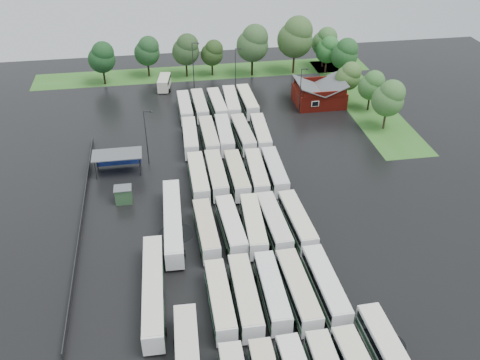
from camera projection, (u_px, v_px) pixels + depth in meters
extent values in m
plane|color=black|center=(240.00, 242.00, 75.07)|extent=(160.00, 160.00, 0.00)
cube|color=maroon|center=(319.00, 96.00, 112.96)|extent=(10.00, 8.00, 3.40)
cube|color=#4C4F51|center=(308.00, 86.00, 111.21)|extent=(5.07, 8.60, 2.19)
cube|color=#4C4F51|center=(331.00, 84.00, 111.90)|extent=(5.07, 8.60, 2.19)
cube|color=maroon|center=(325.00, 94.00, 108.45)|extent=(9.00, 0.20, 1.20)
cube|color=silver|center=(315.00, 104.00, 109.16)|extent=(1.60, 0.12, 1.20)
cylinder|color=#2D2D30|center=(96.00, 170.00, 87.91)|extent=(0.16, 0.16, 3.40)
cylinder|color=#2D2D30|center=(140.00, 167.00, 88.90)|extent=(0.16, 0.16, 3.40)
cylinder|color=#2D2D30|center=(97.00, 161.00, 90.57)|extent=(0.16, 0.16, 3.40)
cylinder|color=#2D2D30|center=(140.00, 157.00, 91.55)|extent=(0.16, 0.16, 3.40)
cube|color=#4C4F51|center=(117.00, 154.00, 88.76)|extent=(8.20, 4.20, 0.15)
cube|color=navy|center=(119.00, 158.00, 91.37)|extent=(7.60, 0.08, 2.60)
cube|color=#2B4E2D|center=(123.00, 195.00, 82.64)|extent=(2.50, 2.00, 2.50)
cube|color=#4C4F51|center=(122.00, 188.00, 81.94)|extent=(2.70, 2.20, 0.12)
cube|color=#306721|center=(205.00, 72.00, 129.14)|extent=(80.00, 10.00, 0.01)
cube|color=#306721|center=(363.00, 101.00, 115.24)|extent=(10.00, 50.00, 0.01)
cube|color=#2D2D30|center=(82.00, 220.00, 78.36)|extent=(0.10, 50.00, 1.20)
cylinder|color=black|center=(348.00, 359.00, 57.66)|extent=(2.60, 0.98, 0.98)
cube|color=silver|center=(220.00, 300.00, 63.16)|extent=(2.50, 11.65, 2.67)
cube|color=black|center=(220.00, 297.00, 62.88)|extent=(2.55, 11.18, 0.85)
cube|color=#1F592D|center=(220.00, 304.00, 63.48)|extent=(2.54, 11.41, 0.59)
cube|color=beige|center=(220.00, 292.00, 62.42)|extent=(2.40, 11.30, 0.12)
cylinder|color=black|center=(225.00, 332.00, 60.80)|extent=(2.47, 0.93, 0.93)
cylinder|color=black|center=(216.00, 286.00, 66.97)|extent=(2.47, 0.93, 0.93)
cube|color=silver|center=(245.00, 296.00, 63.62)|extent=(2.69, 12.21, 2.79)
cube|color=black|center=(245.00, 293.00, 63.31)|extent=(2.74, 11.72, 0.89)
cube|color=#20592F|center=(245.00, 300.00, 63.95)|extent=(2.74, 11.96, 0.61)
cube|color=beige|center=(245.00, 287.00, 62.83)|extent=(2.58, 11.84, 0.12)
cylinder|color=black|center=(251.00, 329.00, 61.14)|extent=(2.59, 0.97, 0.97)
cylinder|color=black|center=(240.00, 282.00, 67.61)|extent=(2.59, 0.97, 0.97)
cube|color=silver|center=(272.00, 292.00, 64.33)|extent=(2.63, 11.84, 2.71)
cube|color=black|center=(272.00, 288.00, 64.04)|extent=(2.68, 11.37, 0.87)
cube|color=#24572D|center=(272.00, 295.00, 64.65)|extent=(2.67, 11.60, 0.60)
cube|color=silver|center=(272.00, 283.00, 63.57)|extent=(2.52, 11.48, 0.12)
cylinder|color=black|center=(279.00, 323.00, 61.92)|extent=(2.51, 0.94, 0.94)
cylinder|color=black|center=(265.00, 278.00, 68.19)|extent=(2.51, 0.94, 0.94)
cube|color=silver|center=(298.00, 290.00, 64.38)|extent=(2.86, 12.34, 2.81)
cube|color=black|center=(298.00, 287.00, 64.08)|extent=(2.91, 11.85, 0.90)
cube|color=#285E33|center=(298.00, 294.00, 64.72)|extent=(2.90, 12.09, 0.62)
cube|color=beige|center=(299.00, 281.00, 63.60)|extent=(2.75, 11.97, 0.12)
cylinder|color=black|center=(306.00, 323.00, 61.88)|extent=(2.61, 0.98, 0.98)
cylinder|color=black|center=(289.00, 277.00, 68.41)|extent=(2.61, 0.98, 0.98)
cube|color=silver|center=(325.00, 286.00, 65.05)|extent=(2.83, 12.33, 2.81)
cube|color=black|center=(326.00, 282.00, 64.75)|extent=(2.89, 11.84, 0.90)
cube|color=#23502C|center=(325.00, 289.00, 65.39)|extent=(2.88, 12.09, 0.62)
cube|color=white|center=(326.00, 277.00, 64.27)|extent=(2.72, 11.96, 0.12)
cylinder|color=black|center=(334.00, 318.00, 62.55)|extent=(2.61, 0.98, 0.98)
cylinder|color=black|center=(316.00, 273.00, 69.08)|extent=(2.61, 0.98, 0.98)
cube|color=silver|center=(206.00, 230.00, 74.42)|extent=(2.73, 11.72, 2.67)
cube|color=black|center=(206.00, 227.00, 74.13)|extent=(2.78, 11.25, 0.85)
cube|color=#184E21|center=(206.00, 233.00, 74.74)|extent=(2.78, 11.48, 0.59)
cube|color=beige|center=(206.00, 222.00, 73.67)|extent=(2.63, 11.36, 0.12)
cylinder|color=black|center=(210.00, 255.00, 72.05)|extent=(2.48, 0.93, 0.93)
cylinder|color=black|center=(204.00, 222.00, 78.24)|extent=(2.48, 0.93, 0.93)
cube|color=silver|center=(231.00, 226.00, 75.10)|extent=(3.00, 11.94, 2.71)
cube|color=black|center=(231.00, 223.00, 74.80)|extent=(3.03, 11.47, 0.87)
cube|color=#1F572B|center=(231.00, 230.00, 75.42)|extent=(3.04, 11.71, 0.60)
cube|color=white|center=(231.00, 218.00, 74.34)|extent=(2.88, 11.58, 0.12)
cylinder|color=black|center=(235.00, 251.00, 72.69)|extent=(2.52, 0.95, 0.95)
cylinder|color=black|center=(227.00, 218.00, 78.98)|extent=(2.52, 0.95, 0.95)
cube|color=silver|center=(253.00, 225.00, 75.24)|extent=(3.13, 12.16, 2.76)
cube|color=black|center=(253.00, 222.00, 74.94)|extent=(3.17, 11.68, 0.88)
cube|color=#174B23|center=(253.00, 229.00, 75.56)|extent=(3.17, 11.92, 0.61)
cube|color=beige|center=(253.00, 217.00, 74.46)|extent=(3.01, 11.79, 0.12)
cylinder|color=black|center=(258.00, 250.00, 72.78)|extent=(2.56, 0.96, 0.96)
cylinder|color=black|center=(248.00, 217.00, 79.18)|extent=(2.56, 0.96, 0.96)
cube|color=silver|center=(274.00, 223.00, 75.68)|extent=(2.88, 12.11, 2.76)
cube|color=black|center=(274.00, 220.00, 75.38)|extent=(2.93, 11.63, 0.88)
cube|color=#204D28|center=(274.00, 226.00, 76.01)|extent=(2.92, 11.87, 0.61)
cube|color=silver|center=(274.00, 215.00, 74.91)|extent=(2.77, 11.75, 0.12)
cylinder|color=black|center=(279.00, 248.00, 73.23)|extent=(2.56, 0.96, 0.96)
cylinder|color=black|center=(268.00, 215.00, 79.62)|extent=(2.56, 0.96, 0.96)
cube|color=silver|center=(297.00, 221.00, 76.02)|extent=(3.01, 12.13, 2.76)
cube|color=black|center=(297.00, 218.00, 75.72)|extent=(3.05, 11.65, 0.88)
cube|color=#1C5525|center=(297.00, 225.00, 76.35)|extent=(3.05, 11.89, 0.61)
cube|color=beige|center=(298.00, 213.00, 75.24)|extent=(2.89, 11.77, 0.12)
cylinder|color=black|center=(303.00, 246.00, 73.57)|extent=(2.56, 0.96, 0.96)
cylinder|color=black|center=(290.00, 213.00, 79.96)|extent=(2.56, 0.96, 0.96)
cube|color=silver|center=(198.00, 178.00, 85.71)|extent=(2.60, 12.19, 2.79)
cube|color=black|center=(198.00, 175.00, 85.41)|extent=(2.65, 11.71, 0.89)
cube|color=#1B4C25|center=(198.00, 181.00, 86.04)|extent=(2.65, 11.95, 0.61)
cube|color=beige|center=(198.00, 170.00, 84.93)|extent=(2.49, 11.83, 0.12)
cylinder|color=black|center=(201.00, 199.00, 83.23)|extent=(2.59, 0.97, 0.97)
cylinder|color=black|center=(196.00, 172.00, 89.70)|extent=(2.59, 0.97, 0.97)
cube|color=silver|center=(216.00, 175.00, 86.44)|extent=(2.55, 12.05, 2.76)
cube|color=black|center=(216.00, 172.00, 86.14)|extent=(2.60, 11.57, 0.88)
cube|color=#275A30|center=(216.00, 178.00, 86.77)|extent=(2.60, 11.81, 0.61)
cube|color=beige|center=(216.00, 168.00, 85.66)|extent=(2.44, 11.69, 0.12)
cylinder|color=black|center=(220.00, 195.00, 83.98)|extent=(2.56, 0.96, 0.96)
cylinder|color=black|center=(214.00, 170.00, 90.38)|extent=(2.56, 0.96, 0.96)
cube|color=silver|center=(237.00, 175.00, 86.45)|extent=(2.61, 12.00, 2.74)
cube|color=black|center=(237.00, 172.00, 86.16)|extent=(2.67, 11.52, 0.88)
cube|color=#1A4D23|center=(237.00, 178.00, 86.78)|extent=(2.66, 11.76, 0.60)
cube|color=beige|center=(237.00, 168.00, 85.68)|extent=(2.51, 11.64, 0.12)
cylinder|color=black|center=(241.00, 195.00, 84.01)|extent=(2.55, 0.96, 0.96)
cylinder|color=black|center=(233.00, 170.00, 90.38)|extent=(2.55, 0.96, 0.96)
cube|color=silver|center=(257.00, 173.00, 86.90)|extent=(2.97, 12.00, 2.73)
cube|color=black|center=(257.00, 171.00, 86.60)|extent=(3.01, 11.53, 0.87)
cube|color=#2C5D36|center=(257.00, 177.00, 87.22)|extent=(3.01, 11.77, 0.60)
cube|color=beige|center=(257.00, 166.00, 86.13)|extent=(2.86, 11.64, 0.12)
cylinder|color=black|center=(261.00, 193.00, 84.47)|extent=(2.53, 0.95, 0.95)
cylinder|color=black|center=(252.00, 169.00, 90.80)|extent=(2.53, 0.95, 0.95)
cube|color=silver|center=(275.00, 171.00, 87.46)|extent=(2.72, 11.90, 2.72)
cube|color=black|center=(275.00, 169.00, 87.16)|extent=(2.77, 11.42, 0.87)
cube|color=#204A28|center=(274.00, 174.00, 87.78)|extent=(2.76, 11.66, 0.60)
cube|color=silver|center=(275.00, 164.00, 86.69)|extent=(2.61, 11.54, 0.12)
cylinder|color=black|center=(279.00, 191.00, 85.04)|extent=(2.52, 0.95, 0.95)
cylinder|color=black|center=(270.00, 167.00, 91.34)|extent=(2.52, 0.95, 0.95)
cube|color=silver|center=(190.00, 138.00, 97.26)|extent=(2.86, 11.91, 2.71)
cube|color=black|center=(190.00, 135.00, 96.97)|extent=(2.90, 11.44, 0.87)
cube|color=#2C5E39|center=(190.00, 141.00, 97.59)|extent=(2.90, 11.68, 0.60)
cube|color=silver|center=(190.00, 131.00, 96.50)|extent=(2.75, 11.55, 0.12)
cylinder|color=black|center=(192.00, 154.00, 94.85)|extent=(2.52, 0.95, 0.95)
cylinder|color=black|center=(189.00, 135.00, 101.14)|extent=(2.52, 0.95, 0.95)
cube|color=silver|center=(209.00, 137.00, 97.52)|extent=(2.61, 11.96, 2.73)
cube|color=black|center=(209.00, 134.00, 97.22)|extent=(2.67, 11.48, 0.88)
cube|color=#155420|center=(209.00, 140.00, 97.84)|extent=(2.66, 11.72, 0.60)
cube|color=beige|center=(209.00, 130.00, 96.75)|extent=(2.51, 11.60, 0.12)
cylinder|color=black|center=(212.00, 154.00, 95.09)|extent=(2.54, 0.95, 0.95)
cylinder|color=black|center=(207.00, 134.00, 101.43)|extent=(2.54, 0.95, 0.95)
cube|color=silver|center=(224.00, 135.00, 98.11)|extent=(2.89, 12.12, 2.76)
cube|color=black|center=(224.00, 132.00, 97.81)|extent=(2.94, 11.64, 0.88)
cube|color=#1F5E2D|center=(225.00, 138.00, 98.44)|extent=(2.94, 11.88, 0.61)
cube|color=silver|center=(224.00, 128.00, 97.34)|extent=(2.78, 11.75, 0.12)
cylinder|color=black|center=(228.00, 152.00, 95.66)|extent=(2.56, 0.96, 0.96)
cylinder|color=black|center=(222.00, 132.00, 102.06)|extent=(2.56, 0.96, 0.96)
cube|color=silver|center=(243.00, 134.00, 98.27)|extent=(2.95, 12.06, 2.75)
cube|color=black|center=(243.00, 132.00, 97.98)|extent=(2.99, 11.59, 0.88)
cube|color=#2B5934|center=(243.00, 137.00, 98.60)|extent=(2.99, 11.83, 0.60)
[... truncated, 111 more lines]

